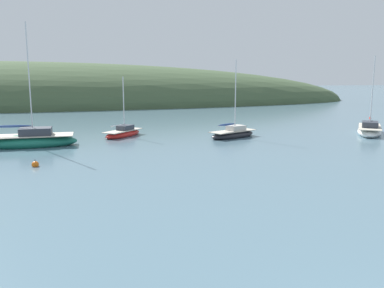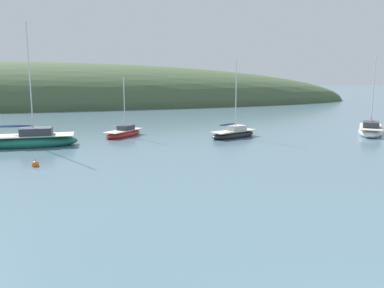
{
  "view_description": "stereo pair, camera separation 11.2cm",
  "coord_description": "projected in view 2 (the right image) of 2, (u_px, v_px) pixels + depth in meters",
  "views": [
    {
      "loc": [
        -6.25,
        -4.96,
        5.62
      ],
      "look_at": [
        0.0,
        20.0,
        1.2
      ],
      "focal_mm": 37.37,
      "sensor_mm": 36.0,
      "label": 1
    },
    {
      "loc": [
        -6.15,
        -4.98,
        5.62
      ],
      "look_at": [
        0.0,
        20.0,
        1.2
      ],
      "focal_mm": 37.37,
      "sensor_mm": 36.0,
      "label": 2
    }
  ],
  "objects": [
    {
      "name": "sailboat_orange_cutter",
      "position": [
        124.0,
        133.0,
        37.37
      ],
      "size": [
        4.31,
        4.59,
        5.69
      ],
      "color": "red",
      "rests_on": "ground"
    },
    {
      "name": "sailboat_red_portside",
      "position": [
        370.0,
        130.0,
        38.52
      ],
      "size": [
        5.53,
        6.35,
        7.67
      ],
      "color": "white",
      "rests_on": "ground"
    },
    {
      "name": "sailboat_blue_center",
      "position": [
        234.0,
        134.0,
        36.7
      ],
      "size": [
        5.32,
        3.74,
        7.21
      ],
      "color": "#232328",
      "rests_on": "ground"
    },
    {
      "name": "sailboat_cream_ketch",
      "position": [
        30.0,
        141.0,
        32.06
      ],
      "size": [
        7.57,
        2.65,
        9.97
      ],
      "color": "#196B56",
      "rests_on": "ground"
    },
    {
      "name": "mooring_buoy_outer",
      "position": [
        35.0,
        164.0,
        25.01
      ],
      "size": [
        0.44,
        0.44,
        0.54
      ],
      "color": "orange",
      "rests_on": "ground"
    }
  ]
}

